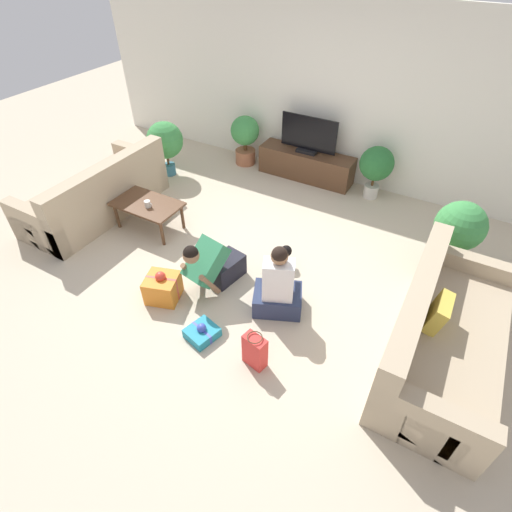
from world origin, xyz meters
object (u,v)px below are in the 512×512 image
object	(u,v)px
person_kneeling	(213,264)
gift_bag_a	(255,351)
coffee_table	(147,206)
potted_plant_back_right	(376,166)
gift_box_b	(163,287)
mug	(148,204)
tv	(308,137)
potted_plant_back_left	(245,136)
potted_plant_corner_left	(165,141)
dog	(280,259)
person_sitting	(278,288)
sofa_left	(97,195)
sofa_right	(441,337)
potted_plant_corner_right	(460,228)
gift_box_a	(202,332)
tv_console	(306,165)

from	to	relation	value
person_kneeling	gift_bag_a	distance (m)	1.19
coffee_table	potted_plant_back_right	world-z (taller)	potted_plant_back_right
gift_box_b	gift_bag_a	bearing A→B (deg)	-10.80
mug	coffee_table	bearing A→B (deg)	142.20
tv	potted_plant_back_left	bearing A→B (deg)	-177.46
gift_bag_a	mug	distance (m)	2.58
coffee_table	gift_box_b	xyz separation A→B (m)	(1.03, -0.97, -0.20)
potted_plant_corner_left	person_kneeling	xyz separation A→B (m)	(2.17, -1.85, -0.25)
potted_plant_back_left	dog	xyz separation A→B (m)	(1.80, -2.21, -0.31)
person_sitting	person_kneeling	bearing A→B (deg)	-21.20
sofa_left	tv	world-z (taller)	tv
sofa_right	potted_plant_corner_right	bearing A→B (deg)	5.91
person_kneeling	gift_box_a	bearing A→B (deg)	-55.49
sofa_right	person_sitting	xyz separation A→B (m)	(-1.63, -0.21, 0.02)
sofa_right	potted_plant_back_right	distance (m)	2.97
potted_plant_corner_right	potted_plant_back_left	world-z (taller)	potted_plant_corner_right
sofa_right	potted_plant_corner_left	distance (m)	4.89
sofa_left	coffee_table	bearing A→B (deg)	94.26
tv_console	potted_plant_corner_right	distance (m)	2.75
gift_bag_a	tv_console	bearing A→B (deg)	106.78
tv_console	tv	bearing A→B (deg)	0.00
tv_console	potted_plant_corner_left	bearing A→B (deg)	-153.30
dog	person_sitting	bearing A→B (deg)	124.90
person_sitting	dog	size ratio (longest dim) A/B	1.89
tv	person_sitting	world-z (taller)	tv
sofa_left	potted_plant_back_left	xyz separation A→B (m)	(1.06, 2.37, 0.20)
dog	tv	bearing A→B (deg)	-63.43
tv	gift_bag_a	bearing A→B (deg)	-73.22
potted_plant_back_left	person_kneeling	world-z (taller)	potted_plant_back_left
sofa_left	gift_box_b	world-z (taller)	sofa_left
potted_plant_corner_right	gift_box_a	xyz separation A→B (m)	(-1.99, -2.33, -0.56)
person_kneeling	person_sitting	world-z (taller)	person_sitting
tv	potted_plant_corner_right	world-z (taller)	tv
gift_box_b	mug	size ratio (longest dim) A/B	3.65
coffee_table	potted_plant_corner_right	distance (m)	3.89
sofa_left	sofa_right	size ratio (longest dim) A/B	1.00
coffee_table	mug	world-z (taller)	mug
tv_console	person_kneeling	world-z (taller)	person_kneeling
potted_plant_corner_left	potted_plant_back_right	bearing A→B (deg)	17.12
tv_console	gift_box_b	xyz separation A→B (m)	(-0.26, -3.32, -0.07)
gift_box_a	potted_plant_corner_right	bearing A→B (deg)	49.57
potted_plant_corner_right	gift_box_b	world-z (taller)	potted_plant_corner_right
potted_plant_corner_right	gift_box_b	bearing A→B (deg)	-142.17
sofa_right	potted_plant_corner_right	distance (m)	1.44
potted_plant_back_right	sofa_right	bearing A→B (deg)	-60.72
potted_plant_corner_left	dog	world-z (taller)	potted_plant_corner_left
coffee_table	potted_plant_back_left	xyz separation A→B (m)	(0.16, 2.31, 0.14)
gift_box_b	sofa_left	bearing A→B (deg)	154.88
person_sitting	dog	world-z (taller)	person_sitting
sofa_left	tv_console	world-z (taller)	sofa_left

